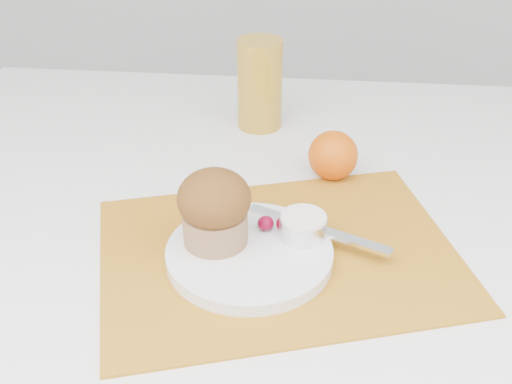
# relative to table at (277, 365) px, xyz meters

# --- Properties ---
(table) EXTENTS (1.20, 0.80, 0.75)m
(table) POSITION_rel_table_xyz_m (0.00, 0.00, 0.00)
(table) COLOR white
(table) RESTS_ON ground
(placemat) EXTENTS (0.51, 0.43, 0.00)m
(placemat) POSITION_rel_table_xyz_m (0.01, -0.16, 0.38)
(placemat) COLOR #BA7519
(placemat) RESTS_ON table
(plate) EXTENTS (0.26, 0.26, 0.02)m
(plate) POSITION_rel_table_xyz_m (-0.03, -0.18, 0.39)
(plate) COLOR white
(plate) RESTS_ON placemat
(ramekin) EXTENTS (0.07, 0.07, 0.03)m
(ramekin) POSITION_rel_table_xyz_m (0.03, -0.15, 0.41)
(ramekin) COLOR silver
(ramekin) RESTS_ON plate
(cream) EXTENTS (0.06, 0.06, 0.01)m
(cream) POSITION_rel_table_xyz_m (0.03, -0.15, 0.42)
(cream) COLOR white
(cream) RESTS_ON ramekin
(raspberry_near) EXTENTS (0.02, 0.02, 0.02)m
(raspberry_near) POSITION_rel_table_xyz_m (-0.01, -0.14, 0.40)
(raspberry_near) COLOR #530216
(raspberry_near) RESTS_ON plate
(raspberry_far) EXTENTS (0.02, 0.02, 0.02)m
(raspberry_far) POSITION_rel_table_xyz_m (0.01, -0.14, 0.40)
(raspberry_far) COLOR #550211
(raspberry_far) RESTS_ON plate
(butter_knife) EXTENTS (0.18, 0.09, 0.00)m
(butter_knife) POSITION_rel_table_xyz_m (0.05, -0.14, 0.40)
(butter_knife) COLOR white
(butter_knife) RESTS_ON plate
(orange) EXTENTS (0.07, 0.07, 0.07)m
(orange) POSITION_rel_table_xyz_m (0.07, 0.03, 0.41)
(orange) COLOR #E75C08
(orange) RESTS_ON table
(juice_glass) EXTENTS (0.10, 0.10, 0.15)m
(juice_glass) POSITION_rel_table_xyz_m (-0.05, 0.19, 0.45)
(juice_glass) COLOR #BF8F23
(juice_glass) RESTS_ON table
(muffin) EXTENTS (0.09, 0.09, 0.10)m
(muffin) POSITION_rel_table_xyz_m (-0.07, -0.17, 0.44)
(muffin) COLOR #A57550
(muffin) RESTS_ON plate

